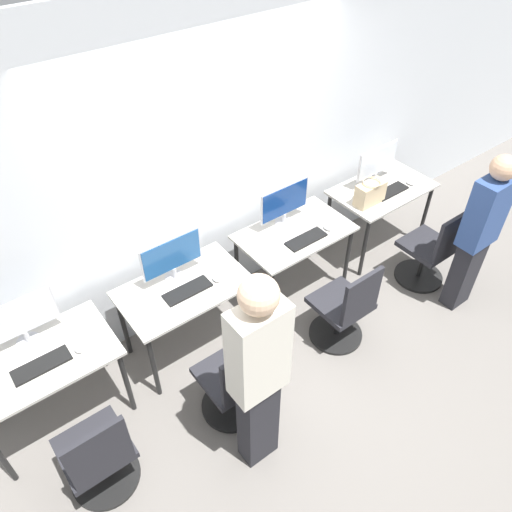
{
  "coord_description": "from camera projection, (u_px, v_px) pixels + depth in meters",
  "views": [
    {
      "loc": [
        -1.81,
        -2.26,
        3.55
      ],
      "look_at": [
        0.0,
        0.13,
        0.88
      ],
      "focal_mm": 35.0,
      "sensor_mm": 36.0,
      "label": 1
    }
  ],
  "objects": [
    {
      "name": "desk_far_left",
      "position": [
        42.0,
        367.0,
        3.5
      ],
      "size": [
        1.03,
        0.63,
        0.73
      ],
      "color": "#BCB7AD",
      "rests_on": "ground_plane"
    },
    {
      "name": "keyboard_right",
      "position": [
        306.0,
        239.0,
        4.39
      ],
      "size": [
        0.39,
        0.14,
        0.02
      ],
      "color": "black",
      "rests_on": "desk_right"
    },
    {
      "name": "monitor_left",
      "position": [
        172.0,
        257.0,
        3.89
      ],
      "size": [
        0.52,
        0.17,
        0.4
      ],
      "color": "#B2B2B7",
      "rests_on": "desk_left"
    },
    {
      "name": "office_chair_left",
      "position": [
        234.0,
        384.0,
        3.72
      ],
      "size": [
        0.48,
        0.48,
        0.89
      ],
      "color": "black",
      "rests_on": "ground_plane"
    },
    {
      "name": "person_left",
      "position": [
        258.0,
        372.0,
        3.06
      ],
      "size": [
        0.36,
        0.23,
        1.78
      ],
      "color": "#232328",
      "rests_on": "ground_plane"
    },
    {
      "name": "wall_back",
      "position": [
        209.0,
        168.0,
        4.04
      ],
      "size": [
        12.0,
        0.05,
        2.8
      ],
      "color": "silver",
      "rests_on": "ground_plane"
    },
    {
      "name": "mouse_left",
      "position": [
        216.0,
        279.0,
        4.01
      ],
      "size": [
        0.06,
        0.09,
        0.03
      ],
      "color": "silver",
      "rests_on": "desk_left"
    },
    {
      "name": "monitor_right",
      "position": [
        285.0,
        203.0,
        4.43
      ],
      "size": [
        0.52,
        0.17,
        0.4
      ],
      "color": "#B2B2B7",
      "rests_on": "desk_right"
    },
    {
      "name": "monitor_far_left",
      "position": [
        19.0,
        321.0,
        3.41
      ],
      "size": [
        0.52,
        0.17,
        0.4
      ],
      "color": "#B2B2B7",
      "rests_on": "desk_far_left"
    },
    {
      "name": "office_chair_far_left",
      "position": [
        99.0,
        459.0,
        3.29
      ],
      "size": [
        0.48,
        0.48,
        0.89
      ],
      "color": "black",
      "rests_on": "ground_plane"
    },
    {
      "name": "keyboard_far_right",
      "position": [
        390.0,
        191.0,
        4.95
      ],
      "size": [
        0.39,
        0.14,
        0.02
      ],
      "color": "black",
      "rests_on": "desk_far_right"
    },
    {
      "name": "office_chair_right",
      "position": [
        344.0,
        311.0,
        4.27
      ],
      "size": [
        0.48,
        0.48,
        0.89
      ],
      "color": "black",
      "rests_on": "ground_plane"
    },
    {
      "name": "person_far_right",
      "position": [
        480.0,
        231.0,
        4.28
      ],
      "size": [
        0.36,
        0.21,
        1.6
      ],
      "color": "#232328",
      "rests_on": "ground_plane"
    },
    {
      "name": "desk_right",
      "position": [
        294.0,
        239.0,
        4.55
      ],
      "size": [
        1.03,
        0.63,
        0.73
      ],
      "color": "#BCB7AD",
      "rests_on": "ground_plane"
    },
    {
      "name": "office_chair_far_right",
      "position": [
        430.0,
        253.0,
        4.83
      ],
      "size": [
        0.48,
        0.48,
        0.89
      ],
      "color": "black",
      "rests_on": "ground_plane"
    },
    {
      "name": "mouse_far_right",
      "position": [
        410.0,
        183.0,
        5.05
      ],
      "size": [
        0.06,
        0.09,
        0.03
      ],
      "color": "silver",
      "rests_on": "desk_far_right"
    },
    {
      "name": "handbag",
      "position": [
        370.0,
        193.0,
        4.74
      ],
      "size": [
        0.3,
        0.18,
        0.25
      ],
      "color": "tan",
      "rests_on": "desk_far_right"
    },
    {
      "name": "desk_far_right",
      "position": [
        381.0,
        195.0,
        5.07
      ],
      "size": [
        1.03,
        0.63,
        0.73
      ],
      "color": "#BCB7AD",
      "rests_on": "ground_plane"
    },
    {
      "name": "desk_left",
      "position": [
        185.0,
        295.0,
        4.02
      ],
      "size": [
        1.03,
        0.63,
        0.73
      ],
      "color": "#BCB7AD",
      "rests_on": "ground_plane"
    },
    {
      "name": "mouse_right",
      "position": [
        328.0,
        228.0,
        4.5
      ],
      "size": [
        0.06,
        0.09,
        0.03
      ],
      "color": "silver",
      "rests_on": "desk_right"
    },
    {
      "name": "mouse_far_left",
      "position": [
        78.0,
        349.0,
        3.49
      ],
      "size": [
        0.06,
        0.09,
        0.03
      ],
      "color": "silver",
      "rests_on": "desk_far_left"
    },
    {
      "name": "ground_plane",
      "position": [
        264.0,
        336.0,
        4.53
      ],
      "size": [
        20.0,
        20.0,
        0.0
      ],
      "primitive_type": "plane",
      "color": "slate"
    },
    {
      "name": "keyboard_left",
      "position": [
        188.0,
        291.0,
        3.92
      ],
      "size": [
        0.39,
        0.14,
        0.02
      ],
      "color": "black",
      "rests_on": "desk_left"
    },
    {
      "name": "keyboard_far_left",
      "position": [
        42.0,
        365.0,
        3.39
      ],
      "size": [
        0.39,
        0.14,
        0.02
      ],
      "color": "black",
      "rests_on": "desk_far_left"
    },
    {
      "name": "monitor_far_right",
      "position": [
        377.0,
        163.0,
        4.94
      ],
      "size": [
        0.52,
        0.17,
        0.4
      ],
      "color": "#B2B2B7",
      "rests_on": "desk_far_right"
    }
  ]
}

